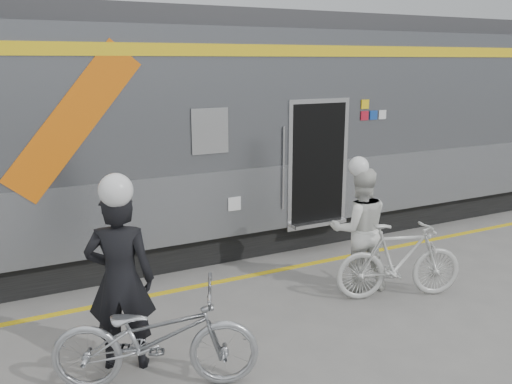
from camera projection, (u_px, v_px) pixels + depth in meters
ground at (352, 330)px, 6.82m from camera, size 90.00×90.00×0.00m
train at (167, 133)px, 9.53m from camera, size 24.00×3.17×4.10m
safety_strip at (270, 272)px, 8.68m from camera, size 24.00×0.12×0.01m
man at (120, 280)px, 5.80m from camera, size 0.86×0.73×2.01m
bicycle_left at (156, 337)px, 5.52m from camera, size 2.23×1.50×1.11m
woman at (359, 229)px, 7.89m from camera, size 1.06×0.94×1.82m
bicycle_right at (399, 261)px, 7.63m from camera, size 1.90×1.08×1.10m
helmet_man at (113, 173)px, 5.52m from camera, size 0.35×0.35×0.35m
helmet_woman at (363, 158)px, 7.64m from camera, size 0.29×0.29×0.29m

